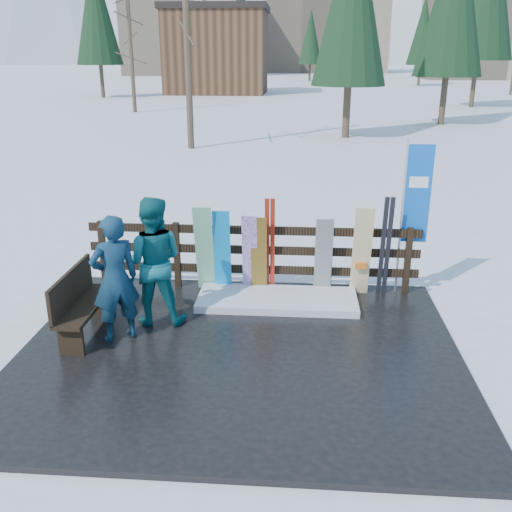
# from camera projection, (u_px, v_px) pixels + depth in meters

# --- Properties ---
(ground) EXTENTS (700.00, 700.00, 0.00)m
(ground) POSITION_uv_depth(u_px,v_px,m) (239.00, 355.00, 7.84)
(ground) COLOR white
(ground) RESTS_ON ground
(deck) EXTENTS (6.00, 5.00, 0.08)m
(deck) POSITION_uv_depth(u_px,v_px,m) (239.00, 353.00, 7.83)
(deck) COLOR black
(deck) RESTS_ON ground
(fence) EXTENTS (5.60, 0.10, 1.15)m
(fence) POSITION_uv_depth(u_px,v_px,m) (252.00, 252.00, 9.66)
(fence) COLOR black
(fence) RESTS_ON deck
(snow_patch) EXTENTS (2.58, 1.00, 0.12)m
(snow_patch) POSITION_uv_depth(u_px,v_px,m) (277.00, 300.00, 9.26)
(snow_patch) COLOR white
(snow_patch) RESTS_ON deck
(bench) EXTENTS (0.41, 1.50, 0.97)m
(bench) POSITION_uv_depth(u_px,v_px,m) (80.00, 301.00, 8.09)
(bench) COLOR black
(bench) RESTS_ON deck
(snowboard_0) EXTENTS (0.28, 0.22, 1.46)m
(snowboard_0) POSITION_uv_depth(u_px,v_px,m) (222.00, 252.00, 9.46)
(snowboard_0) COLOR #0A8CD9
(snowboard_0) RESTS_ON deck
(snowboard_1) EXTENTS (0.31, 0.39, 1.54)m
(snowboard_1) POSITION_uv_depth(u_px,v_px,m) (204.00, 249.00, 9.47)
(snowboard_1) COLOR silver
(snowboard_1) RESTS_ON deck
(snowboard_2) EXTENTS (0.27, 0.24, 1.36)m
(snowboard_2) POSITION_uv_depth(u_px,v_px,m) (259.00, 255.00, 9.44)
(snowboard_2) COLOR gold
(snowboard_2) RESTS_ON deck
(snowboard_3) EXTENTS (0.25, 0.27, 1.39)m
(snowboard_3) POSITION_uv_depth(u_px,v_px,m) (250.00, 254.00, 9.44)
(snowboard_3) COLOR white
(snowboard_3) RESTS_ON deck
(snowboard_4) EXTENTS (0.28, 0.26, 1.36)m
(snowboard_4) POSITION_uv_depth(u_px,v_px,m) (323.00, 257.00, 9.36)
(snowboard_4) COLOR black
(snowboard_4) RESTS_ON deck
(snowboard_5) EXTENTS (0.30, 0.35, 1.57)m
(snowboard_5) POSITION_uv_depth(u_px,v_px,m) (362.00, 252.00, 9.28)
(snowboard_5) COLOR white
(snowboard_5) RESTS_ON deck
(ski_pair_a) EXTENTS (0.16, 0.18, 1.66)m
(ski_pair_a) POSITION_uv_depth(u_px,v_px,m) (270.00, 246.00, 9.44)
(ski_pair_a) COLOR maroon
(ski_pair_a) RESTS_ON deck
(ski_pair_b) EXTENTS (0.17, 0.23, 1.72)m
(ski_pair_b) POSITION_uv_depth(u_px,v_px,m) (385.00, 247.00, 9.29)
(ski_pair_b) COLOR black
(ski_pair_b) RESTS_ON deck
(rental_flag) EXTENTS (0.45, 0.04, 2.60)m
(rental_flag) POSITION_uv_depth(u_px,v_px,m) (414.00, 200.00, 9.20)
(rental_flag) COLOR silver
(rental_flag) RESTS_ON deck
(person_front) EXTENTS (0.79, 0.73, 1.82)m
(person_front) POSITION_uv_depth(u_px,v_px,m) (115.00, 279.00, 7.83)
(person_front) COLOR navy
(person_front) RESTS_ON deck
(person_back) EXTENTS (1.00, 0.81, 1.93)m
(person_back) POSITION_uv_depth(u_px,v_px,m) (153.00, 261.00, 8.35)
(person_back) COLOR #13626A
(person_back) RESTS_ON deck
(resort_buildings) EXTENTS (73.00, 87.60, 22.60)m
(resort_buildings) POSITION_uv_depth(u_px,v_px,m) (304.00, 22.00, 112.93)
(resort_buildings) COLOR tan
(resort_buildings) RESTS_ON ground
(trees) EXTENTS (42.27, 68.90, 13.87)m
(trees) POSITION_uv_depth(u_px,v_px,m) (331.00, 32.00, 51.31)
(trees) COLOR #382B1E
(trees) RESTS_ON ground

